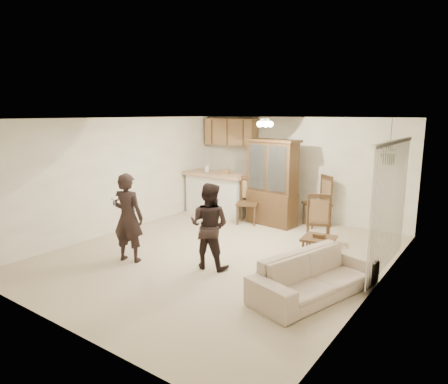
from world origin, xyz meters
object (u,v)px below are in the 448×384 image
Objects in this scene: chair_hutch_left at (316,212)px; chair_hutch_right at (318,230)px; china_hutch at (272,183)px; adult at (128,212)px; side_table at (318,253)px; chair_bar at (248,211)px; child at (209,229)px; sofa at (315,271)px.

chair_hutch_left is 1.42m from chair_hutch_right.
china_hutch reaches higher than chair_hutch_right.
side_table is at bearing -169.05° from adult.
side_table is (1.99, -2.00, -0.70)m from china_hutch.
chair_bar reaches higher than side_table.
child is 2.88m from chair_bar.
sofa is 0.93× the size of china_hutch.
sofa is 3.34m from adult.
side_table is 3.02m from chair_bar.
chair_bar is 0.94× the size of chair_hutch_left.
side_table is at bearing 36.38° from sofa.
child is 1.14× the size of chair_hutch_left.
child is 3.03m from china_hutch.
adult reaches higher than child.
chair_bar reaches higher than chair_hutch_right.
adult is at bearing 117.60° from sofa.
chair_hutch_left reaches higher than side_table.
side_table is at bearing -28.10° from chair_hutch_left.
adult is at bearing -117.33° from chair_bar.
chair_hutch_right is at bearing 112.79° from side_table.
child is 1.88m from side_table.
china_hutch is at bearing 55.00° from sofa.
side_table is (1.56, 0.98, -0.38)m from child.
chair_bar is at bearing -112.67° from chair_hutch_left.
adult reaches higher than chair_hutch_right.
child is at bearing -74.79° from china_hutch.
adult is at bearing -97.46° from china_hutch.
chair_bar is (-2.82, 2.67, -0.05)m from sofa.
chair_hutch_left is (-1.07, 2.50, 0.04)m from side_table.
sofa is 1.73× the size of chair_hutch_right.
adult is 4.49m from chair_hutch_left.
chair_hutch_right is (1.48, -0.80, -0.69)m from china_hutch.
china_hutch is 0.88m from chair_bar.
sofa is at bearing -44.72° from china_hutch.
china_hutch is 1.80× the size of chair_bar.
adult is (-3.24, -0.62, 0.53)m from sofa.
china_hutch is 1.23m from chair_hutch_left.
side_table is at bearing -54.91° from chair_bar.
chair_bar is at bearing -82.52° from child.
child is 1.21× the size of chair_bar.
sofa is 2.30m from chair_hutch_right.
chair_hutch_right reaches higher than sofa.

